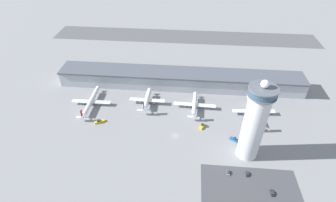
{
  "coord_description": "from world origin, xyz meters",
  "views": [
    {
      "loc": [
        7.4,
        -147.44,
        149.41
      ],
      "look_at": [
        -8.2,
        27.54,
        13.33
      ],
      "focal_mm": 28.0,
      "sensor_mm": 36.0,
      "label": 1
    }
  ],
  "objects_px": {
    "airplane_gate_charlie": "(195,105)",
    "car_blue_compact": "(247,174)",
    "airplane_gate_alpha": "(91,102)",
    "airplane_gate_delta": "(254,111)",
    "car_white_wagon": "(228,173)",
    "control_tower": "(254,123)",
    "service_truck_fuel": "(202,126)",
    "airplane_gate_bravo": "(147,100)",
    "car_silver_sedan": "(272,193)",
    "service_truck_baggage": "(234,139)",
    "service_truck_catering": "(99,121)"
  },
  "relations": [
    {
      "from": "airplane_gate_charlie",
      "to": "service_truck_catering",
      "type": "height_order",
      "value": "airplane_gate_charlie"
    },
    {
      "from": "control_tower",
      "to": "car_silver_sedan",
      "type": "xyz_separation_m",
      "value": [
        11.75,
        -32.44,
        -30.38
      ]
    },
    {
      "from": "service_truck_baggage",
      "to": "car_silver_sedan",
      "type": "relative_size",
      "value": 1.39
    },
    {
      "from": "airplane_gate_delta",
      "to": "service_truck_catering",
      "type": "xyz_separation_m",
      "value": [
        -130.73,
        -21.26,
        -3.14
      ]
    },
    {
      "from": "service_truck_baggage",
      "to": "car_blue_compact",
      "type": "distance_m",
      "value": 32.15
    },
    {
      "from": "airplane_gate_charlie",
      "to": "airplane_gate_alpha",
      "type": "bearing_deg",
      "value": -177.69
    },
    {
      "from": "airplane_gate_bravo",
      "to": "airplane_gate_charlie",
      "type": "height_order",
      "value": "airplane_gate_bravo"
    },
    {
      "from": "service_truck_baggage",
      "to": "car_silver_sedan",
      "type": "bearing_deg",
      "value": -66.74
    },
    {
      "from": "control_tower",
      "to": "car_blue_compact",
      "type": "bearing_deg",
      "value": -95.56
    },
    {
      "from": "control_tower",
      "to": "service_truck_fuel",
      "type": "distance_m",
      "value": 50.66
    },
    {
      "from": "airplane_gate_charlie",
      "to": "car_white_wagon",
      "type": "distance_m",
      "value": 72.7
    },
    {
      "from": "control_tower",
      "to": "airplane_gate_bravo",
      "type": "height_order",
      "value": "control_tower"
    },
    {
      "from": "car_white_wagon",
      "to": "airplane_gate_charlie",
      "type": "bearing_deg",
      "value": 109.27
    },
    {
      "from": "airplane_gate_bravo",
      "to": "airplane_gate_charlie",
      "type": "bearing_deg",
      "value": -3.23
    },
    {
      "from": "airplane_gate_alpha",
      "to": "car_white_wagon",
      "type": "height_order",
      "value": "airplane_gate_alpha"
    },
    {
      "from": "airplane_gate_bravo",
      "to": "car_white_wagon",
      "type": "bearing_deg",
      "value": -46.59
    },
    {
      "from": "airplane_gate_delta",
      "to": "service_truck_fuel",
      "type": "relative_size",
      "value": 6.02
    },
    {
      "from": "service_truck_catering",
      "to": "car_blue_compact",
      "type": "height_order",
      "value": "service_truck_catering"
    },
    {
      "from": "airplane_gate_alpha",
      "to": "airplane_gate_bravo",
      "type": "xyz_separation_m",
      "value": [
        50.46,
        6.22,
        0.76
      ]
    },
    {
      "from": "service_truck_catering",
      "to": "service_truck_baggage",
      "type": "relative_size",
      "value": 1.3
    },
    {
      "from": "car_silver_sedan",
      "to": "car_blue_compact",
      "type": "height_order",
      "value": "car_silver_sedan"
    },
    {
      "from": "service_truck_catering",
      "to": "car_silver_sedan",
      "type": "relative_size",
      "value": 1.81
    },
    {
      "from": "control_tower",
      "to": "airplane_gate_charlie",
      "type": "distance_m",
      "value": 68.36
    },
    {
      "from": "control_tower",
      "to": "car_silver_sedan",
      "type": "relative_size",
      "value": 13.57
    },
    {
      "from": "car_silver_sedan",
      "to": "car_blue_compact",
      "type": "distance_m",
      "value": 19.15
    },
    {
      "from": "airplane_gate_alpha",
      "to": "airplane_gate_delta",
      "type": "height_order",
      "value": "airplane_gate_delta"
    },
    {
      "from": "airplane_gate_bravo",
      "to": "service_truck_catering",
      "type": "relative_size",
      "value": 3.77
    },
    {
      "from": "airplane_gate_charlie",
      "to": "car_white_wagon",
      "type": "bearing_deg",
      "value": -70.73
    },
    {
      "from": "service_truck_catering",
      "to": "service_truck_baggage",
      "type": "height_order",
      "value": "service_truck_baggage"
    },
    {
      "from": "control_tower",
      "to": "airplane_gate_delta",
      "type": "bearing_deg",
      "value": 74.33
    },
    {
      "from": "airplane_gate_bravo",
      "to": "airplane_gate_charlie",
      "type": "xyz_separation_m",
      "value": [
        43.19,
        -2.44,
        -0.56
      ]
    },
    {
      "from": "service_truck_fuel",
      "to": "car_blue_compact",
      "type": "bearing_deg",
      "value": -55.77
    },
    {
      "from": "airplane_gate_charlie",
      "to": "service_truck_baggage",
      "type": "height_order",
      "value": "airplane_gate_charlie"
    },
    {
      "from": "airplane_gate_bravo",
      "to": "airplane_gate_delta",
      "type": "height_order",
      "value": "airplane_gate_bravo"
    },
    {
      "from": "car_blue_compact",
      "to": "car_silver_sedan",
      "type": "bearing_deg",
      "value": -44.74
    },
    {
      "from": "airplane_gate_charlie",
      "to": "service_truck_fuel",
      "type": "bearing_deg",
      "value": -74.4
    },
    {
      "from": "service_truck_catering",
      "to": "service_truck_baggage",
      "type": "xyz_separation_m",
      "value": [
        110.49,
        -10.99,
        0.08
      ]
    },
    {
      "from": "airplane_gate_bravo",
      "to": "airplane_gate_charlie",
      "type": "distance_m",
      "value": 43.26
    },
    {
      "from": "car_white_wagon",
      "to": "airplane_gate_delta",
      "type": "bearing_deg",
      "value": 66.83
    },
    {
      "from": "car_silver_sedan",
      "to": "car_white_wagon",
      "type": "bearing_deg",
      "value": 153.32
    },
    {
      "from": "airplane_gate_charlie",
      "to": "car_blue_compact",
      "type": "distance_m",
      "value": 77.82
    },
    {
      "from": "service_truck_baggage",
      "to": "service_truck_catering",
      "type": "bearing_deg",
      "value": 174.32
    },
    {
      "from": "service_truck_fuel",
      "to": "car_white_wagon",
      "type": "height_order",
      "value": "service_truck_fuel"
    },
    {
      "from": "control_tower",
      "to": "service_truck_fuel",
      "type": "relative_size",
      "value": 8.96
    },
    {
      "from": "airplane_gate_delta",
      "to": "service_truck_fuel",
      "type": "xyz_separation_m",
      "value": [
        -44.65,
        -19.49,
        -3.04
      ]
    },
    {
      "from": "airplane_gate_delta",
      "to": "airplane_gate_charlie",
      "type": "bearing_deg",
      "value": 174.94
    },
    {
      "from": "car_white_wagon",
      "to": "airplane_gate_alpha",
      "type": "bearing_deg",
      "value": 151.16
    },
    {
      "from": "airplane_gate_alpha",
      "to": "car_blue_compact",
      "type": "bearing_deg",
      "value": -26.34
    },
    {
      "from": "airplane_gate_alpha",
      "to": "service_truck_baggage",
      "type": "height_order",
      "value": "airplane_gate_alpha"
    },
    {
      "from": "airplane_gate_charlie",
      "to": "airplane_gate_bravo",
      "type": "bearing_deg",
      "value": 176.77
    }
  ]
}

